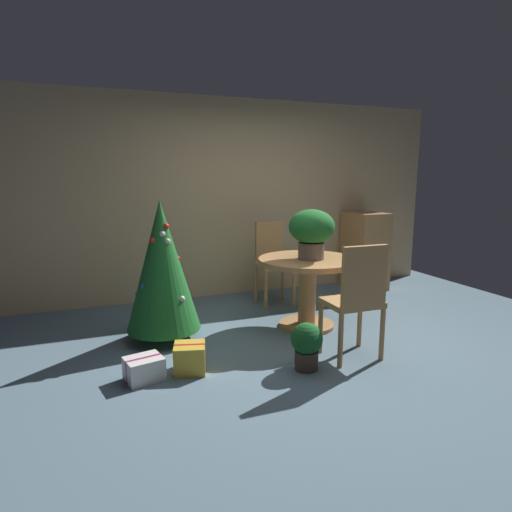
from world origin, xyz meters
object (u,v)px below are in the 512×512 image
object	(u,v)px
flower_vase	(312,230)
wooden_cabinet	(365,250)
round_dining_table	(308,278)
wooden_chair_near	(357,295)
potted_plant	(307,344)
wooden_chair_far	(272,258)
gift_box_cream	(144,369)
holiday_tree	(162,266)
gift_box_gold	(190,358)

from	to	relation	value
flower_vase	wooden_cabinet	size ratio (longest dim) A/B	0.47
round_dining_table	wooden_chair_near	size ratio (longest dim) A/B	1.01
wooden_chair_near	potted_plant	xyz separation A→B (m)	(-0.49, -0.01, -0.37)
wooden_chair_far	wooden_chair_near	distance (m)	1.86
flower_vase	gift_box_cream	size ratio (longest dim) A/B	1.58
flower_vase	holiday_tree	size ratio (longest dim) A/B	0.37
wooden_chair_near	gift_box_gold	world-z (taller)	wooden_chair_near
wooden_chair_far	holiday_tree	world-z (taller)	holiday_tree
wooden_chair_far	wooden_chair_near	bearing A→B (deg)	-90.00
round_dining_table	potted_plant	size ratio (longest dim) A/B	2.60
wooden_chair_far	holiday_tree	xyz separation A→B (m)	(-1.49, -0.77, 0.16)
round_dining_table	holiday_tree	world-z (taller)	holiday_tree
round_dining_table	gift_box_cream	distance (m)	1.95
wooden_chair_near	potted_plant	distance (m)	0.61
wooden_chair_far	gift_box_cream	size ratio (longest dim) A/B	3.19
wooden_chair_far	wooden_cabinet	xyz separation A→B (m)	(1.56, 0.25, -0.04)
gift_box_gold	wooden_cabinet	xyz separation A→B (m)	(2.97, 1.83, 0.43)
flower_vase	holiday_tree	distance (m)	1.55
flower_vase	wooden_chair_far	size ratio (longest dim) A/B	0.50
gift_box_gold	gift_box_cream	bearing A→B (deg)	-178.31
gift_box_cream	round_dining_table	bearing A→B (deg)	19.70
wooden_cabinet	potted_plant	bearing A→B (deg)	-133.92
flower_vase	wooden_chair_far	bearing A→B (deg)	90.67
wooden_chair_near	holiday_tree	world-z (taller)	holiday_tree
gift_box_gold	potted_plant	xyz separation A→B (m)	(0.92, -0.30, 0.10)
flower_vase	gift_box_gold	size ratio (longest dim) A/B	1.69
flower_vase	gift_box_gold	bearing A→B (deg)	-157.60
holiday_tree	wooden_cabinet	distance (m)	3.22
round_dining_table	wooden_chair_far	distance (m)	0.95
holiday_tree	potted_plant	distance (m)	1.58
wooden_chair_far	potted_plant	bearing A→B (deg)	-104.59
round_dining_table	wooden_cabinet	size ratio (longest dim) A/B	0.96
flower_vase	wooden_cabinet	bearing A→B (deg)	38.74
holiday_tree	wooden_chair_near	bearing A→B (deg)	-36.22
wooden_chair_near	wooden_chair_far	bearing A→B (deg)	90.00
round_dining_table	wooden_chair_near	bearing A→B (deg)	-90.00
flower_vase	gift_box_gold	xyz separation A→B (m)	(-1.42, -0.59, -0.94)
flower_vase	wooden_chair_far	distance (m)	1.10
wooden_chair_far	wooden_chair_near	size ratio (longest dim) A/B	1.01
round_dining_table	wooden_chair_far	bearing A→B (deg)	90.00
flower_vase	wooden_chair_near	distance (m)	0.99
wooden_chair_near	holiday_tree	bearing A→B (deg)	143.78
gift_box_cream	potted_plant	distance (m)	1.33
holiday_tree	gift_box_cream	bearing A→B (deg)	-109.71
flower_vase	potted_plant	world-z (taller)	flower_vase
gift_box_cream	gift_box_gold	world-z (taller)	gift_box_gold
wooden_chair_near	flower_vase	bearing A→B (deg)	89.24
wooden_cabinet	gift_box_cream	bearing A→B (deg)	-151.17
flower_vase	wooden_chair_far	xyz separation A→B (m)	(-0.01, 0.99, -0.47)
wooden_chair_near	gift_box_gold	size ratio (longest dim) A/B	3.38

